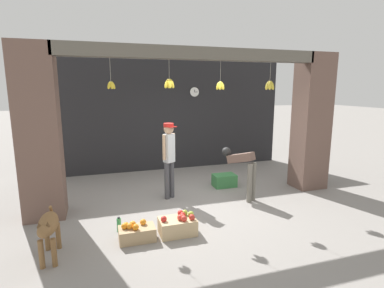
{
  "coord_description": "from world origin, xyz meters",
  "views": [
    {
      "loc": [
        -1.87,
        -5.53,
        2.37
      ],
      "look_at": [
        0.0,
        0.43,
        1.19
      ],
      "focal_mm": 28.0,
      "sensor_mm": 36.0,
      "label": 1
    }
  ],
  "objects_px": {
    "dog": "(48,227)",
    "worker_stooping": "(243,166)",
    "shopkeeper": "(169,155)",
    "produce_box_green": "(224,180)",
    "water_bottle": "(119,225)",
    "wall_clock": "(194,92)",
    "fruit_crate_apples": "(178,225)",
    "fruit_crate_oranges": "(136,233)"
  },
  "relations": [
    {
      "from": "dog",
      "to": "wall_clock",
      "type": "bearing_deg",
      "value": 140.08
    },
    {
      "from": "fruit_crate_oranges",
      "to": "wall_clock",
      "type": "height_order",
      "value": "wall_clock"
    },
    {
      "from": "produce_box_green",
      "to": "shopkeeper",
      "type": "bearing_deg",
      "value": -166.16
    },
    {
      "from": "wall_clock",
      "to": "fruit_crate_oranges",
      "type": "bearing_deg",
      "value": -119.37
    },
    {
      "from": "produce_box_green",
      "to": "water_bottle",
      "type": "bearing_deg",
      "value": -148.08
    },
    {
      "from": "shopkeeper",
      "to": "worker_stooping",
      "type": "distance_m",
      "value": 1.59
    },
    {
      "from": "shopkeeper",
      "to": "water_bottle",
      "type": "distance_m",
      "value": 1.92
    },
    {
      "from": "dog",
      "to": "water_bottle",
      "type": "relative_size",
      "value": 3.58
    },
    {
      "from": "worker_stooping",
      "to": "fruit_crate_apples",
      "type": "distance_m",
      "value": 2.14
    },
    {
      "from": "water_bottle",
      "to": "wall_clock",
      "type": "bearing_deg",
      "value": 55.41
    },
    {
      "from": "dog",
      "to": "produce_box_green",
      "type": "bearing_deg",
      "value": 121.17
    },
    {
      "from": "fruit_crate_apples",
      "to": "produce_box_green",
      "type": "distance_m",
      "value": 2.62
    },
    {
      "from": "fruit_crate_apples",
      "to": "dog",
      "type": "bearing_deg",
      "value": -174.3
    },
    {
      "from": "dog",
      "to": "produce_box_green",
      "type": "xyz_separation_m",
      "value": [
        3.59,
        2.19,
        -0.33
      ]
    },
    {
      "from": "worker_stooping",
      "to": "wall_clock",
      "type": "relative_size",
      "value": 3.78
    },
    {
      "from": "shopkeeper",
      "to": "produce_box_green",
      "type": "xyz_separation_m",
      "value": [
        1.45,
        0.36,
        -0.82
      ]
    },
    {
      "from": "produce_box_green",
      "to": "worker_stooping",
      "type": "bearing_deg",
      "value": -87.62
    },
    {
      "from": "fruit_crate_oranges",
      "to": "wall_clock",
      "type": "distance_m",
      "value": 5.04
    },
    {
      "from": "fruit_crate_oranges",
      "to": "worker_stooping",
      "type": "bearing_deg",
      "value": 25.47
    },
    {
      "from": "worker_stooping",
      "to": "shopkeeper",
      "type": "bearing_deg",
      "value": 131.47
    },
    {
      "from": "water_bottle",
      "to": "dog",
      "type": "bearing_deg",
      "value": -150.28
    },
    {
      "from": "fruit_crate_oranges",
      "to": "dog",
      "type": "bearing_deg",
      "value": -171.84
    },
    {
      "from": "worker_stooping",
      "to": "wall_clock",
      "type": "height_order",
      "value": "wall_clock"
    },
    {
      "from": "dog",
      "to": "wall_clock",
      "type": "relative_size",
      "value": 3.22
    },
    {
      "from": "fruit_crate_oranges",
      "to": "water_bottle",
      "type": "bearing_deg",
      "value": 122.4
    },
    {
      "from": "worker_stooping",
      "to": "dog",
      "type": "bearing_deg",
      "value": 170.25
    },
    {
      "from": "fruit_crate_apples",
      "to": "fruit_crate_oranges",
      "type": "bearing_deg",
      "value": -178.75
    },
    {
      "from": "wall_clock",
      "to": "shopkeeper",
      "type": "bearing_deg",
      "value": -119.51
    },
    {
      "from": "water_bottle",
      "to": "wall_clock",
      "type": "relative_size",
      "value": 0.9
    },
    {
      "from": "dog",
      "to": "fruit_crate_apples",
      "type": "height_order",
      "value": "dog"
    },
    {
      "from": "dog",
      "to": "shopkeeper",
      "type": "bearing_deg",
      "value": 130.36
    },
    {
      "from": "dog",
      "to": "water_bottle",
      "type": "distance_m",
      "value": 1.18
    },
    {
      "from": "fruit_crate_apples",
      "to": "wall_clock",
      "type": "height_order",
      "value": "wall_clock"
    },
    {
      "from": "dog",
      "to": "worker_stooping",
      "type": "height_order",
      "value": "worker_stooping"
    },
    {
      "from": "fruit_crate_apples",
      "to": "produce_box_green",
      "type": "relative_size",
      "value": 1.09
    },
    {
      "from": "dog",
      "to": "fruit_crate_apples",
      "type": "distance_m",
      "value": 1.93
    },
    {
      "from": "shopkeeper",
      "to": "worker_stooping",
      "type": "height_order",
      "value": "shopkeeper"
    },
    {
      "from": "worker_stooping",
      "to": "produce_box_green",
      "type": "height_order",
      "value": "worker_stooping"
    },
    {
      "from": "fruit_crate_apples",
      "to": "worker_stooping",
      "type": "bearing_deg",
      "value": 33.25
    },
    {
      "from": "dog",
      "to": "worker_stooping",
      "type": "bearing_deg",
      "value": 109.88
    },
    {
      "from": "dog",
      "to": "wall_clock",
      "type": "distance_m",
      "value": 5.68
    },
    {
      "from": "dog",
      "to": "shopkeeper",
      "type": "xyz_separation_m",
      "value": [
        2.14,
        1.83,
        0.48
      ]
    }
  ]
}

